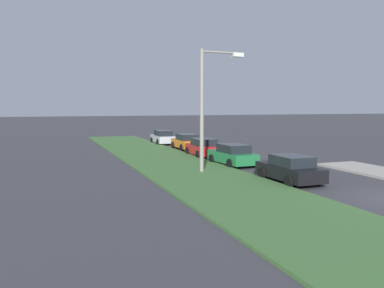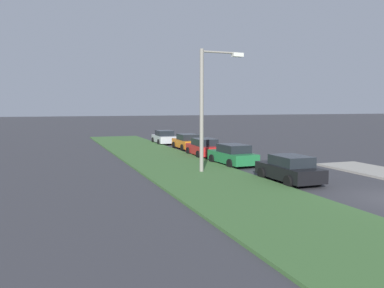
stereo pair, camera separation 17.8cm
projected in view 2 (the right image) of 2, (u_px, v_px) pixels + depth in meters
name	position (u px, v px, depth m)	size (l,w,h in m)	color
grass_median	(191.00, 172.00, 24.99)	(60.00, 6.00, 0.12)	#3D6633
parked_car_black	(289.00, 169.00, 21.88)	(4.31, 2.04, 1.47)	black
parked_car_green	(233.00, 155.00, 28.15)	(4.39, 2.20, 1.47)	#1E6B38
parked_car_red	(204.00, 148.00, 33.07)	(4.37, 2.16, 1.47)	red
parked_car_orange	(187.00, 142.00, 38.30)	(4.33, 2.08, 1.47)	orange
parked_car_silver	(164.00, 137.00, 43.75)	(4.36, 2.13, 1.47)	#B2B5BA
streetlight	(207.00, 101.00, 24.58)	(0.40, 2.87, 7.50)	gray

